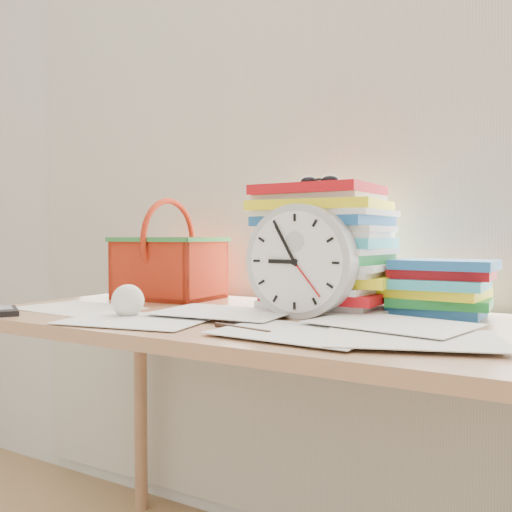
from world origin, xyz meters
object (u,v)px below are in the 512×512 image
Objects in this scene: basket at (169,250)px; calculator at (3,311)px; paper_stack at (326,249)px; clock at (301,261)px; book_stack at (441,288)px; desk at (259,348)px.

calculator is at bearing -107.62° from basket.
clock is (0.00, -0.14, -0.03)m from paper_stack.
basket reaches higher than calculator.
calculator is (-0.92, -0.51, -0.06)m from book_stack.
clock reaches higher than book_stack.
desk is 10.53× the size of calculator.
basket reaches higher than book_stack.
basket is (-0.43, 0.19, 0.22)m from desk.
paper_stack reaches higher than basket.
clock is at bearing -19.87° from basket.
paper_stack reaches higher than desk.
paper_stack is 2.49× the size of calculator.
clock is 0.73m from calculator.
clock is at bearing -89.58° from paper_stack.
paper_stack is at bearing 66.61° from calculator.
book_stack reaches higher than calculator.
calculator is at bearing -151.29° from book_stack.
calculator is (-0.13, -0.47, -0.14)m from basket.
desk is 0.63m from calculator.
paper_stack is 1.12× the size of basket.
desk is at bearing 59.25° from calculator.
book_stack is at bearing 30.58° from desk.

